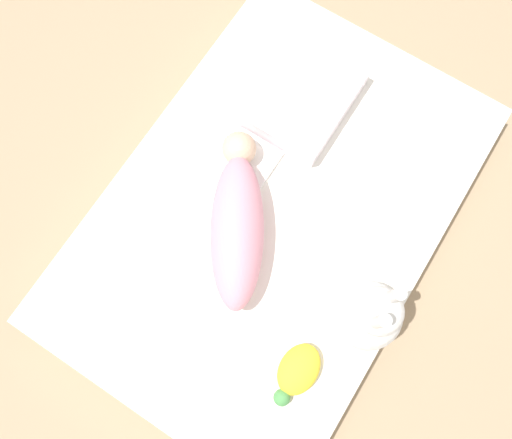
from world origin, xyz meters
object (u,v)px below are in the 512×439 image
object	(u,v)px
turtle_plush	(297,372)
swaddled_baby	(237,223)
bunny_plush	(369,314)
pillow	(292,91)

from	to	relation	value
turtle_plush	swaddled_baby	bearing A→B (deg)	-125.28
swaddled_baby	bunny_plush	size ratio (longest dim) A/B	1.38
bunny_plush	turtle_plush	size ratio (longest dim) A/B	1.96
swaddled_baby	turtle_plush	world-z (taller)	swaddled_baby
swaddled_baby	turtle_plush	size ratio (longest dim) A/B	2.69
bunny_plush	turtle_plush	distance (m)	0.27
pillow	turtle_plush	size ratio (longest dim) A/B	1.94
swaddled_baby	turtle_plush	bearing A→B (deg)	-157.13
swaddled_baby	pillow	xyz separation A→B (m)	(-0.49, -0.10, -0.05)
swaddled_baby	bunny_plush	world-z (taller)	bunny_plush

